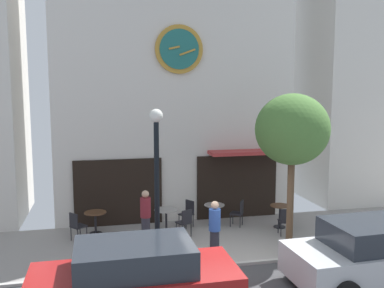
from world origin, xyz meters
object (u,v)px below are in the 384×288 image
at_px(street_lamp, 157,185).
at_px(cafe_table_leftmost, 214,211).
at_px(cafe_chair_right_end, 76,224).
at_px(pedestrian_blue, 215,230).
at_px(street_tree, 292,130).
at_px(cafe_table_center, 95,218).
at_px(cafe_chair_outer, 185,221).
at_px(cafe_chair_mid_row, 239,211).
at_px(cafe_table_near_curb, 280,212).
at_px(cafe_table_rightmost, 166,215).
at_px(cafe_chair_curbside, 188,211).
at_px(cafe_chair_facing_wall, 286,220).
at_px(parked_car_silver, 377,253).
at_px(pedestrian_maroon, 146,217).
at_px(parked_car_red, 135,280).

bearing_deg(street_lamp, cafe_table_leftmost, 47.61).
distance_m(cafe_chair_right_end, pedestrian_blue, 4.46).
distance_m(street_tree, cafe_table_center, 6.83).
relative_size(cafe_chair_outer, cafe_chair_mid_row, 1.00).
bearing_deg(cafe_table_near_curb, cafe_table_rightmost, 173.35).
bearing_deg(cafe_chair_curbside, cafe_chair_facing_wall, -28.42).
bearing_deg(street_lamp, cafe_table_near_curb, 22.90).
xyz_separation_m(pedestrian_blue, parked_car_silver, (3.44, -2.18, -0.10)).
bearing_deg(cafe_chair_mid_row, pedestrian_blue, -120.94).
bearing_deg(cafe_chair_right_end, parked_car_silver, -32.22).
height_order(pedestrian_maroon, parked_car_silver, pedestrian_maroon).
xyz_separation_m(cafe_table_leftmost, cafe_table_near_curb, (2.12, -0.66, 0.01)).
bearing_deg(pedestrian_blue, parked_car_red, -134.72).
xyz_separation_m(cafe_table_center, cafe_chair_facing_wall, (5.96, -1.48, 0.01)).
relative_size(street_tree, cafe_chair_curbside, 5.07).
bearing_deg(cafe_table_near_curb, cafe_chair_right_end, 179.02).
bearing_deg(cafe_chair_mid_row, cafe_table_rightmost, 179.10).
bearing_deg(cafe_table_leftmost, cafe_table_center, 179.79).
bearing_deg(parked_car_red, cafe_table_rightmost, 74.07).
relative_size(cafe_chair_curbside, parked_car_red, 0.21).
relative_size(cafe_chair_outer, pedestrian_blue, 0.54).
height_order(cafe_table_leftmost, cafe_chair_facing_wall, cafe_chair_facing_wall).
bearing_deg(cafe_chair_curbside, cafe_chair_mid_row, -11.37).
height_order(street_tree, cafe_chair_curbside, street_tree).
distance_m(cafe_table_center, cafe_chair_curbside, 3.08).
xyz_separation_m(pedestrian_blue, parked_car_red, (-2.37, -2.39, -0.10)).
xyz_separation_m(cafe_chair_mid_row, pedestrian_maroon, (-3.30, -1.03, 0.33)).
bearing_deg(cafe_chair_right_end, cafe_chair_facing_wall, -8.02).
height_order(street_lamp, pedestrian_maroon, street_lamp).
xyz_separation_m(street_tree, cafe_chair_mid_row, (-0.77, 2.31, -2.98)).
relative_size(cafe_chair_curbside, cafe_chair_facing_wall, 1.00).
xyz_separation_m(street_tree, parked_car_silver, (1.07, -2.53, -2.75)).
distance_m(cafe_chair_facing_wall, parked_car_silver, 3.70).
height_order(cafe_table_leftmost, cafe_chair_outer, cafe_chair_outer).
xyz_separation_m(cafe_chair_mid_row, parked_car_silver, (1.85, -4.84, 0.23)).
xyz_separation_m(cafe_chair_outer, parked_car_silver, (3.85, -4.20, 0.23)).
xyz_separation_m(cafe_table_leftmost, pedestrian_blue, (-0.79, -2.91, 0.34)).
relative_size(cafe_table_near_curb, pedestrian_blue, 0.46).
xyz_separation_m(cafe_chair_curbside, pedestrian_blue, (0.12, -3.00, 0.33)).
xyz_separation_m(street_tree, cafe_chair_curbside, (-2.49, 2.66, -2.98)).
distance_m(cafe_chair_facing_wall, pedestrian_maroon, 4.48).
xyz_separation_m(street_tree, parked_car_red, (-4.74, -2.74, -2.75)).
bearing_deg(cafe_table_near_curb, cafe_chair_outer, -176.01).
relative_size(cafe_table_center, pedestrian_blue, 0.43).
relative_size(street_lamp, cafe_chair_curbside, 4.62).
xyz_separation_m(cafe_table_leftmost, parked_car_silver, (2.65, -5.09, 0.24)).
bearing_deg(cafe_table_rightmost, pedestrian_blue, -71.18).
relative_size(street_lamp, cafe_chair_facing_wall, 4.62).
relative_size(cafe_table_center, cafe_table_rightmost, 0.93).
distance_m(cafe_table_center, parked_car_red, 5.39).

